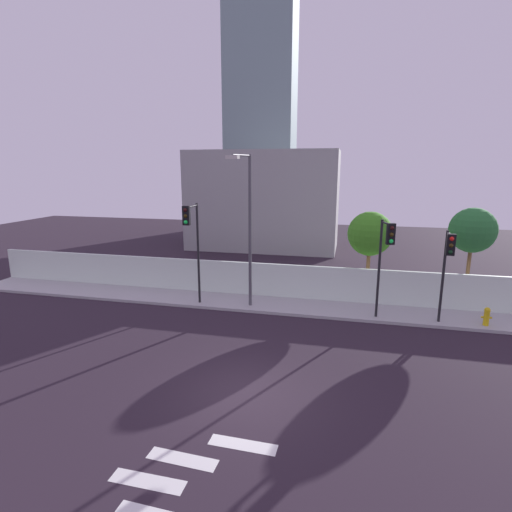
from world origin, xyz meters
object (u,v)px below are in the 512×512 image
(traffic_light_right, at_px, (385,250))
(street_lamp_curbside, at_px, (248,221))
(traffic_light_center, at_px, (192,234))
(roadside_tree_leftmost, at_px, (370,234))
(fire_hydrant, at_px, (487,316))
(roadside_tree_midleft, at_px, (473,231))
(traffic_light_left, at_px, (447,258))

(traffic_light_right, height_order, street_lamp_curbside, street_lamp_curbside)
(traffic_light_center, height_order, roadside_tree_leftmost, traffic_light_center)
(traffic_light_center, distance_m, street_lamp_curbside, 2.76)
(fire_hydrant, xyz_separation_m, roadside_tree_midleft, (-0.10, 3.18, 3.34))
(traffic_light_right, distance_m, street_lamp_curbside, 6.50)
(roadside_tree_leftmost, bearing_deg, street_lamp_curbside, -151.63)
(traffic_light_center, bearing_deg, street_lamp_curbside, 16.36)
(roadside_tree_leftmost, bearing_deg, traffic_light_center, -155.07)
(traffic_light_right, relative_size, street_lamp_curbside, 0.62)
(traffic_light_left, relative_size, traffic_light_center, 0.82)
(roadside_tree_leftmost, bearing_deg, fire_hydrant, -32.15)
(traffic_light_left, xyz_separation_m, street_lamp_curbside, (-8.95, 0.59, 1.27))
(traffic_light_left, distance_m, traffic_light_right, 2.58)
(traffic_light_left, bearing_deg, roadside_tree_midleft, 63.34)
(street_lamp_curbside, height_order, roadside_tree_midleft, street_lamp_curbside)
(roadside_tree_leftmost, bearing_deg, traffic_light_right, -82.68)
(traffic_light_left, xyz_separation_m, roadside_tree_midleft, (1.89, 3.77, 0.70))
(traffic_light_right, height_order, roadside_tree_midleft, roadside_tree_midleft)
(street_lamp_curbside, bearing_deg, traffic_light_right, -6.05)
(fire_hydrant, distance_m, roadside_tree_leftmost, 6.67)
(traffic_light_left, height_order, roadside_tree_leftmost, roadside_tree_leftmost)
(traffic_light_center, height_order, street_lamp_curbside, street_lamp_curbside)
(traffic_light_right, relative_size, roadside_tree_midleft, 0.91)
(street_lamp_curbside, xyz_separation_m, roadside_tree_leftmost, (5.89, 3.18, -0.94))
(street_lamp_curbside, relative_size, fire_hydrant, 8.97)
(traffic_light_right, bearing_deg, roadside_tree_leftmost, 97.32)
(traffic_light_right, distance_m, roadside_tree_leftmost, 3.89)
(street_lamp_curbside, distance_m, roadside_tree_midleft, 11.31)
(fire_hydrant, bearing_deg, traffic_light_center, -176.77)
(street_lamp_curbside, height_order, fire_hydrant, street_lamp_curbside)
(traffic_light_left, xyz_separation_m, traffic_light_right, (-2.56, -0.09, 0.28))
(traffic_light_left, xyz_separation_m, fire_hydrant, (1.99, 0.59, -2.64))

